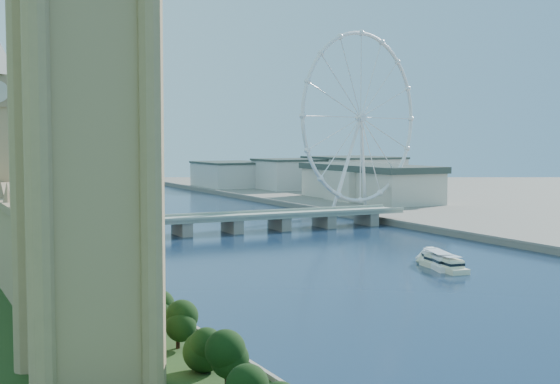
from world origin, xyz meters
TOP-DOWN VIEW (x-y plane):
  - tree_row at (-113.00, 74.00)m, footprint 7.94×215.94m
  - victoria_tower at (-135.00, 55.00)m, footprint 28.16×28.16m
  - parliament_range at (-128.00, 170.00)m, footprint 24.00×200.00m
  - westminster_bridge at (0.00, 300.00)m, footprint 220.00×22.00m
  - london_eye at (119.98, 355.08)m, footprint 113.60×39.12m
  - county_hall at (175.00, 430.00)m, footprint 54.00×144.00m
  - city_skyline at (39.22, 560.08)m, footprint 505.00×280.00m
  - tour_boat_near at (31.00, 151.84)m, footprint 18.28×33.48m
  - tour_boat_far at (29.37, 145.62)m, footprint 12.49×32.08m

SIDE VIEW (x-z plane):
  - county_hall at x=175.00m, z-range -17.50..17.50m
  - tour_boat_near at x=31.00m, z-range -3.61..3.61m
  - tour_boat_far at x=29.37m, z-range -3.46..3.46m
  - westminster_bridge at x=0.00m, z-range 1.88..11.38m
  - tree_row at x=-113.00m, z-range -0.97..17.93m
  - city_skyline at x=39.22m, z-range 0.96..32.96m
  - parliament_range at x=-128.00m, z-range -16.52..53.48m
  - victoria_tower at x=-135.00m, z-range -1.51..110.49m
  - london_eye at x=119.98m, z-range 5.37..129.67m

